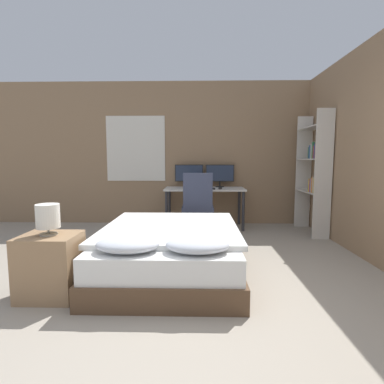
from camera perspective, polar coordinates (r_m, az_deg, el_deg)
The scene contains 13 objects.
ground_plane at distance 2.36m, azimuth 1.85°, elevation -25.58°, with size 20.00×20.00×0.00m, color #9E9384.
wall_back at distance 5.79m, azimuth 1.42°, elevation 7.32°, with size 12.00×0.08×2.70m.
wall_side_right at distance 4.08m, azimuth 32.38°, elevation 6.77°, with size 0.06×12.00×2.70m.
bed at distance 3.36m, azimuth -4.15°, elevation -10.93°, with size 1.48×1.91×0.58m.
nightstand at distance 3.06m, azimuth -25.36°, elevation -12.60°, with size 0.50×0.42×0.57m.
bedside_lamp at distance 2.95m, azimuth -25.77°, elevation -4.27°, with size 0.20×0.20×0.28m.
desk at distance 5.44m, azimuth 2.41°, elevation -0.17°, with size 1.43×0.64×0.72m.
monitor_left at distance 5.63m, azimuth -0.56°, elevation 3.43°, with size 0.53×0.16×0.42m.
monitor_right at distance 5.64m, azimuth 5.33°, elevation 3.41°, with size 0.53×0.16×0.42m.
keyboard at distance 5.21m, azimuth 2.46°, elevation 0.63°, with size 0.36×0.13×0.02m.
computer_mouse at distance 5.22m, azimuth 5.40°, elevation 0.72°, with size 0.07×0.05×0.04m.
office_chair at distance 4.75m, azimuth 1.12°, elevation -3.60°, with size 0.52×0.52×1.04m.
bookshelf at distance 5.31m, azimuth 22.38°, elevation 4.30°, with size 0.27×0.90×2.01m.
Camera 1 is at (-0.02, -2.00, 1.25)m, focal length 28.00 mm.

